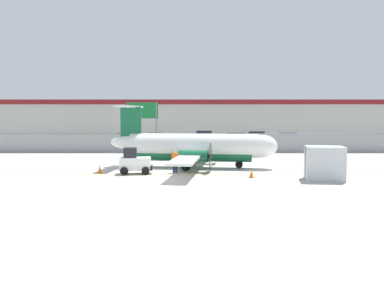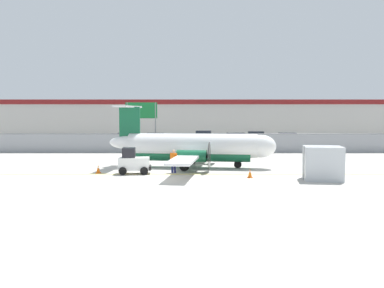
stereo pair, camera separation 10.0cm
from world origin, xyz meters
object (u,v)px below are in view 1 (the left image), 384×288
object	(u,v)px
parked_car_3	(156,139)
traffic_cone_near_left	(186,159)
parked_car_1	(96,141)
parked_car_4	(203,136)
ground_crew_worker	(173,160)
traffic_cone_far_right	(250,173)
parked_car_6	(256,137)
highway_sign	(141,114)
baggage_tug	(133,162)
parked_car_2	(125,139)
commuter_airplane	(195,147)
parked_car_5	(236,139)
traffic_cone_far_left	(98,169)
parked_car_0	(50,141)
cargo_container	(323,163)
parked_car_7	(286,139)
traffic_cone_near_right	(136,161)

from	to	relation	value
parked_car_3	traffic_cone_near_left	bearing A→B (deg)	-79.33
parked_car_1	parked_car_4	xyz separation A→B (m)	(13.38, 10.55, 0.00)
ground_crew_worker	traffic_cone_far_right	distance (m)	5.77
parked_car_6	highway_sign	distance (m)	19.08
parked_car_6	parked_car_1	bearing A→B (deg)	-152.79
baggage_tug	parked_car_3	world-z (taller)	baggage_tug
traffic_cone_near_left	parked_car_6	distance (m)	25.21
parked_car_2	parked_car_3	world-z (taller)	same
baggage_tug	highway_sign	xyz separation A→B (m)	(-1.53, 18.16, 3.28)
highway_sign	baggage_tug	bearing A→B (deg)	-85.18
commuter_airplane	parked_car_1	xyz separation A→B (m)	(-11.84, 17.69, -0.71)
commuter_airplane	parked_car_3	size ratio (longest dim) A/B	3.78
commuter_airplane	parked_car_4	distance (m)	28.29
commuter_airplane	parked_car_5	world-z (taller)	commuter_airplane
parked_car_2	parked_car_5	bearing A→B (deg)	176.94
traffic_cone_far_right	parked_car_3	bearing A→B (deg)	107.72
traffic_cone_far_left	traffic_cone_far_right	bearing A→B (deg)	-11.31
parked_car_0	parked_car_6	size ratio (longest dim) A/B	0.99
parked_car_4	parked_car_0	bearing A→B (deg)	-145.10
cargo_container	parked_car_2	size ratio (longest dim) A/B	0.62
baggage_tug	highway_sign	distance (m)	18.52
baggage_tug	cargo_container	distance (m)	13.05
commuter_airplane	parked_car_2	distance (m)	23.78
commuter_airplane	parked_car_0	distance (m)	24.52
ground_crew_worker	cargo_container	distance (m)	10.38
parked_car_7	cargo_container	bearing A→B (deg)	85.14
baggage_tug	ground_crew_worker	xyz separation A→B (m)	(2.89, 0.43, 0.10)
parked_car_2	parked_car_6	world-z (taller)	same
parked_car_5	highway_sign	bearing A→B (deg)	-154.57
parked_car_3	cargo_container	bearing A→B (deg)	-66.58
traffic_cone_far_right	highway_sign	size ratio (longest dim) A/B	0.12
traffic_cone_far_right	parked_car_5	bearing A→B (deg)	85.89
traffic_cone_near_right	parked_car_0	xyz separation A→B (m)	(-12.30, 15.95, 0.58)
parked_car_2	ground_crew_worker	bearing A→B (deg)	103.44
traffic_cone_near_left	parked_car_4	world-z (taller)	parked_car_4
ground_crew_worker	parked_car_0	bearing A→B (deg)	-123.74
commuter_airplane	ground_crew_worker	size ratio (longest dim) A/B	9.45
parked_car_5	parked_car_7	distance (m)	6.60
ground_crew_worker	parked_car_4	world-z (taller)	same
cargo_container	highway_sign	distance (m)	25.57
commuter_airplane	baggage_tug	xyz separation A→B (m)	(-4.48, -3.47, -0.75)
parked_car_1	parked_car_7	bearing A→B (deg)	14.18
parked_car_4	parked_car_6	distance (m)	7.59
ground_crew_worker	parked_car_2	xyz separation A→B (m)	(-7.38, 25.05, -0.06)
traffic_cone_near_left	traffic_cone_near_right	bearing A→B (deg)	-161.53
ground_crew_worker	parked_car_3	world-z (taller)	same
parked_car_3	parked_car_6	xyz separation A→B (m)	(13.74, 4.86, 0.00)
traffic_cone_near_left	parked_car_4	distance (m)	25.46
commuter_airplane	cargo_container	world-z (taller)	commuter_airplane
traffic_cone_far_right	parked_car_7	world-z (taller)	parked_car_7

